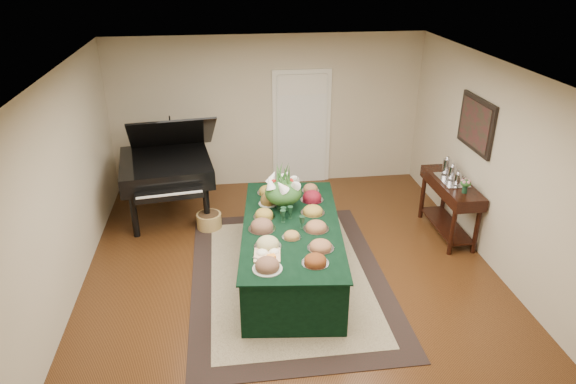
{
  "coord_description": "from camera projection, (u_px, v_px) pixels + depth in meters",
  "views": [
    {
      "loc": [
        -0.81,
        -5.8,
        3.96
      ],
      "look_at": [
        0.0,
        0.3,
        1.05
      ],
      "focal_mm": 32.0,
      "sensor_mm": 36.0,
      "label": 1
    }
  ],
  "objects": [
    {
      "name": "buffet_table",
      "position": [
        291.0,
        249.0,
        6.78
      ],
      "size": [
        1.53,
        2.78,
        0.75
      ],
      "color": "black",
      "rests_on": "ground"
    },
    {
      "name": "area_rug",
      "position": [
        289.0,
        276.0,
        6.86
      ],
      "size": [
        2.56,
        3.58,
        0.01
      ],
      "color": "black",
      "rests_on": "ground"
    },
    {
      "name": "green_goblets",
      "position": [
        290.0,
        216.0,
        6.65
      ],
      "size": [
        0.29,
        0.37,
        0.18
      ],
      "color": "#13311E",
      "rests_on": "buffet_table"
    },
    {
      "name": "wicker_basket",
      "position": [
        209.0,
        221.0,
        8.03
      ],
      "size": [
        0.39,
        0.39,
        0.24
      ],
      "primitive_type": "cylinder",
      "color": "#A17D41",
      "rests_on": "ground"
    },
    {
      "name": "tea_service",
      "position": [
        452.0,
        172.0,
        7.55
      ],
      "size": [
        0.34,
        0.58,
        0.3
      ],
      "color": "silver",
      "rests_on": "mahogany_sideboard"
    },
    {
      "name": "mahogany_sideboard",
      "position": [
        451.0,
        193.0,
        7.62
      ],
      "size": [
        0.45,
        1.35,
        0.88
      ],
      "color": "black",
      "rests_on": "ground"
    },
    {
      "name": "food_platters",
      "position": [
        289.0,
        220.0,
        6.64
      ],
      "size": [
        1.12,
        2.29,
        0.12
      ],
      "color": "silver",
      "rests_on": "buffet_table"
    },
    {
      "name": "floral_centerpiece",
      "position": [
        283.0,
        188.0,
        6.91
      ],
      "size": [
        0.52,
        0.52,
        0.52
      ],
      "color": "#13311E",
      "rests_on": "buffet_table"
    },
    {
      "name": "kitchen_doorway",
      "position": [
        302.0,
        129.0,
        9.29
      ],
      "size": [
        1.05,
        0.07,
        2.1
      ],
      "color": "silver",
      "rests_on": "ground"
    },
    {
      "name": "pink_bouquet",
      "position": [
        466.0,
        184.0,
        7.13
      ],
      "size": [
        0.16,
        0.16,
        0.21
      ],
      "color": "#13311E",
      "rests_on": "mahogany_sideboard"
    },
    {
      "name": "cutting_board",
      "position": [
        267.0,
        252.0,
        5.95
      ],
      "size": [
        0.34,
        0.34,
        0.1
      ],
      "color": "tan",
      "rests_on": "buffet_table"
    },
    {
      "name": "grand_piano",
      "position": [
        166.0,
        167.0,
        8.11
      ],
      "size": [
        1.64,
        1.83,
        1.72
      ],
      "color": "black",
      "rests_on": "ground"
    },
    {
      "name": "wall_painting",
      "position": [
        476.0,
        124.0,
        7.19
      ],
      "size": [
        0.05,
        0.95,
        0.75
      ],
      "color": "black",
      "rests_on": "ground"
    },
    {
      "name": "ground",
      "position": [
        291.0,
        271.0,
        6.99
      ],
      "size": [
        6.0,
        6.0,
        0.0
      ],
      "primitive_type": "plane",
      "color": "black",
      "rests_on": "ground"
    }
  ]
}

